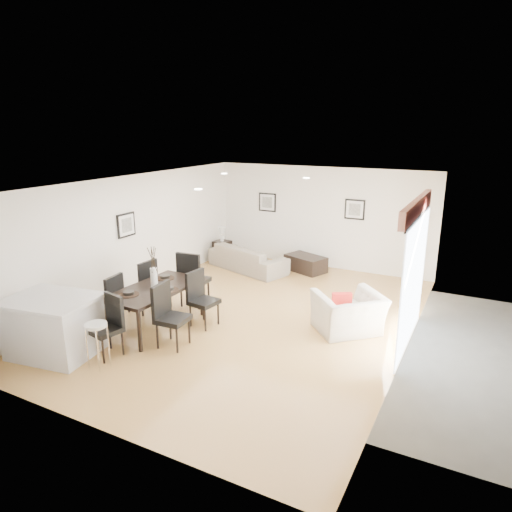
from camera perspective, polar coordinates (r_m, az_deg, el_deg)
The scene contains 26 objects.
ground at distance 9.26m, azimuth -0.54°, elevation -7.70°, with size 8.00×8.00×0.00m, color #DDA45B.
wall_back at distance 12.39m, azimuth 8.18°, elevation 4.77°, with size 6.00×0.04×2.70m, color white.
wall_front at distance 5.80m, azimuth -19.67°, elevation -9.10°, with size 6.00×0.04×2.70m, color white.
wall_left at distance 10.51m, azimuth -15.18°, elevation 2.38°, with size 0.04×8.00×2.70m, color white.
wall_right at distance 7.92m, azimuth 19.02°, elevation -2.33°, with size 0.04×8.00×2.70m, color white.
ceiling at distance 8.54m, azimuth -0.58°, elevation 9.12°, with size 6.00×8.00×0.02m, color white.
sofa at distance 12.16m, azimuth -1.03°, elevation -0.23°, with size 2.26×0.88×0.66m, color gray.
armchair at distance 8.68m, azimuth 11.48°, elevation -7.00°, with size 1.16×1.01×0.75m, color beige.
dining_table at distance 8.79m, azimuth -12.52°, elevation -4.36°, with size 1.02×1.95×0.80m.
dining_chair_wnear at distance 8.95m, azimuth -17.77°, elevation -5.20°, with size 0.53×0.53×1.08m.
dining_chair_wfar at distance 9.58m, azimuth -13.79°, elevation -3.36°, with size 0.53×0.53×1.12m.
dining_chair_enear at distance 8.07m, azimuth -10.98°, elevation -6.85°, with size 0.54×0.54×1.12m.
dining_chair_efar at distance 8.81m, azimuth -7.00°, elevation -4.89°, with size 0.54×0.54×1.07m.
dining_chair_head at distance 8.02m, azimuth -17.84°, elevation -7.86°, with size 0.56×0.56×1.04m.
dining_chair_foot at distance 9.68m, azimuth -8.02°, elevation -2.53°, with size 0.58×0.58×1.21m.
vase at distance 8.65m, azimuth -12.69°, elevation -1.67°, with size 0.86×1.40×0.79m.
coffee_table at distance 12.16m, azimuth 6.21°, elevation -0.93°, with size 1.04×0.62×0.42m, color black.
side_table at distance 13.12m, azimuth -4.23°, elevation 0.71°, with size 0.42×0.42×0.56m, color black.
table_lamp at distance 12.99m, azimuth -4.28°, elevation 3.01°, with size 0.21×0.21×0.41m.
cushion at distance 8.53m, azimuth 10.66°, elevation -5.71°, with size 0.36×0.11×0.36m, color #AB1C16.
kitchen_island at distance 8.39m, azimuth -23.99°, elevation -7.99°, with size 1.59×1.31×1.00m.
bar_stool at distance 7.63m, azimuth -19.35°, elevation -8.71°, with size 0.35×0.35×0.76m.
framed_print_back_left at distance 12.91m, azimuth 1.44°, elevation 6.73°, with size 0.52×0.04×0.52m.
framed_print_back_right at distance 12.05m, azimuth 12.24°, elevation 5.71°, with size 0.52×0.04×0.52m.
framed_print_left_wall at distance 10.28m, azimuth -15.92°, elevation 3.74°, with size 0.04×0.52×0.52m.
sliding_door at distance 8.12m, azimuth 19.24°, elevation 0.42°, with size 0.12×2.70×2.57m.
Camera 1 is at (3.98, -7.49, 3.71)m, focal length 32.00 mm.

